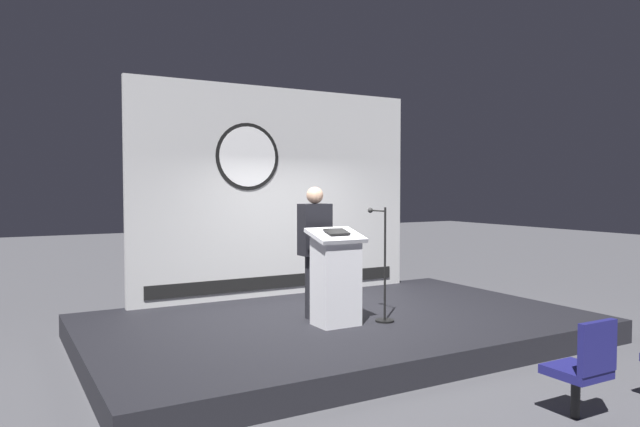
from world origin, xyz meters
TOP-DOWN VIEW (x-y plane):
  - ground_plane at (0.00, 0.00)m, footprint 40.00×40.00m
  - stage_platform at (0.00, 0.00)m, footprint 6.40×4.00m
  - banner_display at (-0.01, 1.85)m, footprint 4.72×0.12m
  - podium at (-0.26, -0.34)m, footprint 0.64×0.50m
  - speaker_person at (-0.29, 0.14)m, footprint 0.40×0.26m
  - microphone_stand at (0.38, -0.45)m, footprint 0.24×0.49m
  - audience_chair_right at (0.44, -3.31)m, footprint 0.44×0.45m

SIDE VIEW (x-z plane):
  - ground_plane at x=0.00m, z-range 0.00..0.00m
  - stage_platform at x=0.00m, z-range 0.00..0.30m
  - audience_chair_right at x=0.44m, z-range 0.05..0.94m
  - microphone_stand at x=0.38m, z-range 0.08..1.54m
  - podium at x=-0.26m, z-range 0.28..1.49m
  - speaker_person at x=-0.29m, z-range 0.32..2.04m
  - banner_display at x=-0.01m, z-range 0.30..3.56m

